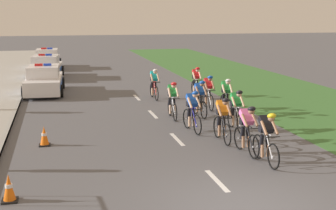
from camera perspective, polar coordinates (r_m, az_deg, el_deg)
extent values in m
plane|color=#56565B|center=(10.42, 9.36, -12.52)|extent=(160.00, 160.00, 0.00)
cube|color=#9E9E99|center=(23.19, -17.90, 0.56)|extent=(0.16, 60.00, 0.13)
cube|color=#3D7033|center=(25.82, 13.08, 1.73)|extent=(7.00, 60.00, 0.01)
cube|color=white|center=(11.92, 6.07, -9.28)|extent=(0.14, 1.60, 0.01)
cube|color=white|center=(15.56, 1.13, -4.26)|extent=(0.14, 1.60, 0.01)
cube|color=white|center=(19.34, -1.87, -1.15)|extent=(0.14, 1.60, 0.01)
cube|color=white|center=(23.19, -3.88, 0.93)|extent=(0.14, 1.60, 0.01)
torus|color=black|center=(12.88, 12.90, -6.23)|extent=(0.05, 0.72, 0.72)
cylinder|color=#99999E|center=(12.88, 12.90, -6.23)|extent=(0.06, 0.06, 0.06)
torus|color=black|center=(13.74, 11.06, -5.04)|extent=(0.05, 0.72, 0.72)
cylinder|color=#99999E|center=(13.74, 11.06, -5.04)|extent=(0.06, 0.06, 0.06)
cylinder|color=silver|center=(13.12, 12.14, -3.43)|extent=(0.04, 0.55, 0.04)
cylinder|color=silver|center=(13.05, 12.41, -4.99)|extent=(0.04, 0.48, 0.63)
cylinder|color=silver|center=(13.37, 11.72, -4.48)|extent=(0.04, 0.04, 0.65)
cylinder|color=black|center=(12.82, 12.81, -3.90)|extent=(0.42, 0.03, 0.03)
cube|color=black|center=(13.28, 11.78, -3.05)|extent=(0.10, 0.22, 0.05)
cube|color=black|center=(13.13, 12.04, -2.34)|extent=(0.28, 0.55, 0.46)
cube|color=black|center=(13.27, 11.80, -2.89)|extent=(0.28, 0.20, 0.18)
cylinder|color=black|center=(13.35, 12.19, -4.35)|extent=(0.11, 0.22, 0.40)
cylinder|color=#9E7051|center=(13.35, 12.29, -5.53)|extent=(0.09, 0.15, 0.36)
cylinder|color=black|center=(13.27, 11.48, -4.41)|extent=(0.11, 0.17, 0.40)
cylinder|color=#9E7051|center=(13.28, 11.58, -5.60)|extent=(0.09, 0.12, 0.36)
cylinder|color=#9E7051|center=(13.02, 13.08, -2.72)|extent=(0.08, 0.40, 0.35)
cylinder|color=#9E7051|center=(12.88, 11.80, -2.81)|extent=(0.08, 0.40, 0.35)
sphere|color=#9E7051|center=(12.81, 12.66, -1.60)|extent=(0.19, 0.19, 0.19)
ellipsoid|color=yellow|center=(12.79, 12.69, -1.32)|extent=(0.23, 0.31, 0.24)
torus|color=black|center=(13.67, 10.54, -5.11)|extent=(0.08, 0.73, 0.72)
cylinder|color=#99999E|center=(13.67, 10.54, -5.11)|extent=(0.06, 0.06, 0.06)
torus|color=black|center=(14.53, 8.79, -4.05)|extent=(0.08, 0.73, 0.72)
cylinder|color=#99999E|center=(14.53, 8.79, -4.05)|extent=(0.06, 0.06, 0.06)
cylinder|color=black|center=(13.92, 9.80, -2.49)|extent=(0.06, 0.55, 0.04)
cylinder|color=black|center=(13.85, 10.07, -3.95)|extent=(0.06, 0.48, 0.63)
cylinder|color=black|center=(14.17, 9.41, -3.50)|extent=(0.04, 0.04, 0.65)
cylinder|color=black|center=(13.62, 10.43, -2.90)|extent=(0.42, 0.05, 0.03)
cube|color=black|center=(14.08, 9.45, -2.14)|extent=(0.11, 0.22, 0.05)
cube|color=pink|center=(13.93, 9.70, -1.46)|extent=(0.30, 0.56, 0.44)
cube|color=black|center=(14.07, 9.47, -1.99)|extent=(0.29, 0.21, 0.18)
cylinder|color=black|center=(14.14, 9.84, -3.37)|extent=(0.12, 0.23, 0.40)
cylinder|color=#9E7051|center=(14.14, 9.95, -4.48)|extent=(0.10, 0.16, 0.36)
cylinder|color=black|center=(14.07, 9.18, -3.43)|extent=(0.12, 0.17, 0.40)
cylinder|color=#9E7051|center=(14.07, 9.29, -4.55)|extent=(0.10, 0.13, 0.36)
cylinder|color=#9E7051|center=(13.82, 10.67, -1.80)|extent=(0.09, 0.40, 0.35)
cylinder|color=#9E7051|center=(13.68, 9.47, -1.90)|extent=(0.09, 0.40, 0.35)
sphere|color=#9E7051|center=(13.62, 10.27, -0.74)|extent=(0.19, 0.19, 0.19)
ellipsoid|color=black|center=(13.59, 10.30, -0.48)|extent=(0.24, 0.32, 0.24)
torus|color=black|center=(14.86, 7.31, -3.66)|extent=(0.06, 0.72, 0.72)
cylinder|color=#99999E|center=(14.86, 7.31, -3.66)|extent=(0.06, 0.06, 0.06)
torus|color=black|center=(15.78, 6.09, -2.75)|extent=(0.06, 0.72, 0.72)
cylinder|color=#99999E|center=(15.78, 6.09, -2.75)|extent=(0.06, 0.06, 0.06)
cylinder|color=black|center=(15.15, 6.79, -1.27)|extent=(0.05, 0.55, 0.04)
cylinder|color=black|center=(15.06, 6.98, -2.61)|extent=(0.05, 0.48, 0.63)
cylinder|color=black|center=(15.40, 6.52, -2.22)|extent=(0.04, 0.04, 0.65)
cylinder|color=black|center=(14.83, 7.23, -1.63)|extent=(0.42, 0.04, 0.03)
cube|color=black|center=(15.32, 6.55, -0.97)|extent=(0.10, 0.22, 0.05)
cube|color=orange|center=(15.17, 6.72, -0.33)|extent=(0.29, 0.55, 0.46)
cube|color=black|center=(15.30, 6.57, -0.83)|extent=(0.28, 0.21, 0.18)
cylinder|color=black|center=(15.36, 6.91, -2.10)|extent=(0.11, 0.23, 0.40)
cylinder|color=#9E7051|center=(15.35, 6.99, -3.13)|extent=(0.09, 0.16, 0.36)
cylinder|color=black|center=(15.31, 6.28, -2.14)|extent=(0.11, 0.17, 0.40)
cylinder|color=#9E7051|center=(15.30, 6.35, -3.17)|extent=(0.09, 0.12, 0.36)
cylinder|color=#9E7051|center=(15.03, 7.56, -0.65)|extent=(0.08, 0.40, 0.35)
cylinder|color=#9E7051|center=(14.93, 6.41, -0.70)|extent=(0.08, 0.40, 0.35)
sphere|color=#9E7051|center=(14.84, 7.12, 0.35)|extent=(0.19, 0.19, 0.19)
ellipsoid|color=black|center=(14.82, 7.14, 0.59)|extent=(0.24, 0.32, 0.24)
torus|color=black|center=(16.34, 8.97, -2.33)|extent=(0.06, 0.72, 0.72)
cylinder|color=#99999E|center=(16.34, 8.97, -2.33)|extent=(0.06, 0.06, 0.06)
torus|color=black|center=(17.25, 7.78, -1.57)|extent=(0.06, 0.72, 0.72)
cylinder|color=#99999E|center=(17.25, 7.78, -1.57)|extent=(0.06, 0.06, 0.06)
cylinder|color=white|center=(16.64, 8.47, -0.17)|extent=(0.05, 0.55, 0.04)
cylinder|color=white|center=(16.55, 8.65, -1.39)|extent=(0.05, 0.48, 0.63)
cylinder|color=white|center=(16.88, 8.21, -1.05)|extent=(0.04, 0.04, 0.65)
cylinder|color=black|center=(16.32, 8.90, -0.48)|extent=(0.42, 0.04, 0.03)
cube|color=black|center=(16.81, 8.24, 0.09)|extent=(0.11, 0.22, 0.05)
cube|color=green|center=(16.66, 8.41, 0.69)|extent=(0.29, 0.55, 0.47)
cube|color=black|center=(16.80, 8.25, 0.22)|extent=(0.28, 0.21, 0.18)
cylinder|color=black|center=(16.85, 8.57, -0.95)|extent=(0.12, 0.23, 0.40)
cylinder|color=tan|center=(16.84, 8.64, -1.88)|extent=(0.09, 0.16, 0.36)
cylinder|color=black|center=(16.79, 7.99, -0.98)|extent=(0.11, 0.17, 0.40)
cylinder|color=tan|center=(16.77, 8.06, -1.91)|extent=(0.09, 0.12, 0.36)
cylinder|color=tan|center=(16.53, 9.18, 0.40)|extent=(0.09, 0.40, 0.35)
cylinder|color=tan|center=(16.42, 8.14, 0.36)|extent=(0.09, 0.40, 0.35)
sphere|color=tan|center=(16.34, 8.80, 1.32)|extent=(0.19, 0.19, 0.19)
ellipsoid|color=black|center=(16.32, 8.82, 1.54)|extent=(0.24, 0.32, 0.24)
torus|color=black|center=(16.06, 3.65, -2.46)|extent=(0.12, 0.72, 0.72)
cylinder|color=#99999E|center=(16.06, 3.65, -2.46)|extent=(0.07, 0.07, 0.06)
torus|color=black|center=(16.96, 2.34, -1.70)|extent=(0.12, 0.72, 0.72)
cylinder|color=#99999E|center=(16.96, 2.34, -1.70)|extent=(0.07, 0.07, 0.06)
cylinder|color=#1E1E99|center=(16.35, 3.06, -0.27)|extent=(0.09, 0.55, 0.04)
cylinder|color=#1E1E99|center=(16.26, 3.28, -1.51)|extent=(0.09, 0.48, 0.63)
cylinder|color=#1E1E99|center=(16.59, 2.79, -1.17)|extent=(0.04, 0.04, 0.65)
cylinder|color=black|center=(16.04, 3.53, -0.58)|extent=(0.42, 0.07, 0.03)
cube|color=black|center=(16.52, 2.80, 0.00)|extent=(0.12, 0.23, 0.05)
cube|color=blue|center=(16.37, 2.97, 0.60)|extent=(0.33, 0.58, 0.44)
cube|color=black|center=(16.50, 2.81, 0.13)|extent=(0.30, 0.23, 0.18)
cylinder|color=black|center=(16.56, 3.16, -1.05)|extent=(0.13, 0.23, 0.40)
cylinder|color=tan|center=(16.55, 3.25, -2.00)|extent=(0.10, 0.16, 0.36)
cylinder|color=black|center=(16.50, 2.58, -1.10)|extent=(0.13, 0.18, 0.40)
cylinder|color=tan|center=(16.48, 2.67, -2.05)|extent=(0.10, 0.13, 0.36)
cylinder|color=tan|center=(16.24, 3.78, 0.33)|extent=(0.12, 0.41, 0.35)
cylinder|color=tan|center=(16.12, 2.73, 0.26)|extent=(0.12, 0.41, 0.35)
sphere|color=tan|center=(16.05, 3.38, 1.26)|extent=(0.19, 0.19, 0.19)
ellipsoid|color=blue|center=(16.03, 3.40, 1.48)|extent=(0.26, 0.34, 0.24)
torus|color=black|center=(18.03, 0.86, -0.90)|extent=(0.07, 0.73, 0.72)
cylinder|color=#99999E|center=(18.03, 0.86, -0.90)|extent=(0.06, 0.06, 0.06)
torus|color=black|center=(18.99, 0.23, -0.27)|extent=(0.07, 0.73, 0.72)
cylinder|color=#99999E|center=(18.99, 0.23, -0.27)|extent=(0.06, 0.06, 0.06)
cylinder|color=silver|center=(18.36, 0.57, 1.03)|extent=(0.06, 0.55, 0.04)
cylinder|color=silver|center=(18.25, 0.68, -0.07)|extent=(0.06, 0.48, 0.63)
cylinder|color=silver|center=(18.61, 0.45, 0.22)|extent=(0.04, 0.04, 0.65)
cylinder|color=black|center=(18.02, 0.80, 0.77)|extent=(0.42, 0.05, 0.03)
cube|color=black|center=(18.54, 0.45, 1.26)|extent=(0.11, 0.22, 0.05)
cube|color=green|center=(18.39, 0.53, 1.81)|extent=(0.30, 0.56, 0.44)
cube|color=black|center=(18.53, 0.45, 1.38)|extent=(0.29, 0.21, 0.18)
cylinder|color=black|center=(18.56, 0.75, 0.32)|extent=(0.12, 0.23, 0.40)
cylinder|color=beige|center=(18.53, 0.80, -0.53)|extent=(0.10, 0.16, 0.36)
cylinder|color=black|center=(18.52, 0.21, 0.30)|extent=(0.12, 0.17, 0.40)
cylinder|color=beige|center=(18.50, 0.26, -0.55)|extent=(0.10, 0.13, 0.36)
cylinder|color=beige|center=(18.22, 1.16, 1.56)|extent=(0.09, 0.40, 0.35)
cylinder|color=beige|center=(18.16, 0.17, 1.53)|extent=(0.09, 0.40, 0.35)
sphere|color=beige|center=(18.06, 0.72, 2.40)|extent=(0.19, 0.19, 0.19)
ellipsoid|color=red|center=(18.04, 0.73, 2.60)|extent=(0.24, 0.32, 0.24)
torus|color=black|center=(18.47, 4.44, -0.64)|extent=(0.08, 0.73, 0.72)
cylinder|color=#99999E|center=(18.47, 4.44, -0.64)|extent=(0.06, 0.06, 0.06)
torus|color=black|center=(19.39, 3.39, -0.05)|extent=(0.08, 0.73, 0.72)
cylinder|color=#99999E|center=(19.39, 3.39, -0.05)|extent=(0.06, 0.06, 0.06)
cylinder|color=black|center=(18.78, 3.98, 1.24)|extent=(0.06, 0.55, 0.04)
cylinder|color=black|center=(18.68, 4.15, 0.17)|extent=(0.06, 0.48, 0.63)
cylinder|color=black|center=(19.02, 3.76, 0.44)|extent=(0.04, 0.04, 0.65)
cylinder|color=black|center=(18.46, 4.36, 1.00)|extent=(0.42, 0.05, 0.03)
cube|color=black|center=(18.96, 3.77, 1.46)|extent=(0.11, 0.22, 0.05)
cube|color=blue|center=(18.81, 3.91, 2.00)|extent=(0.31, 0.56, 0.46)
cube|color=black|center=(18.94, 3.78, 1.58)|extent=(0.29, 0.21, 0.18)
cylinder|color=black|center=(18.99, 4.08, 0.54)|extent=(0.12, 0.23, 0.40)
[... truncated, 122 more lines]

